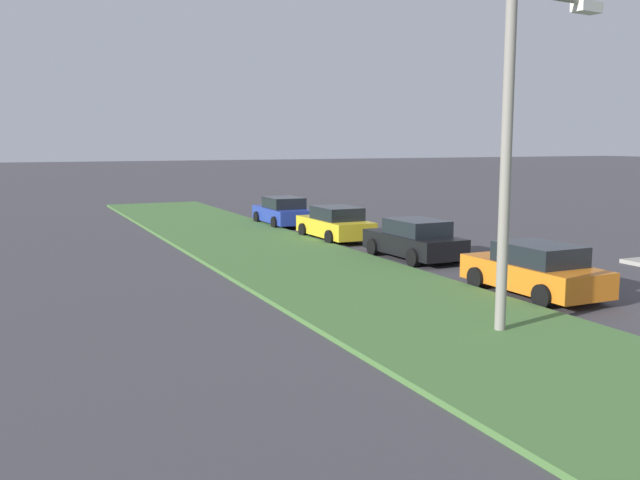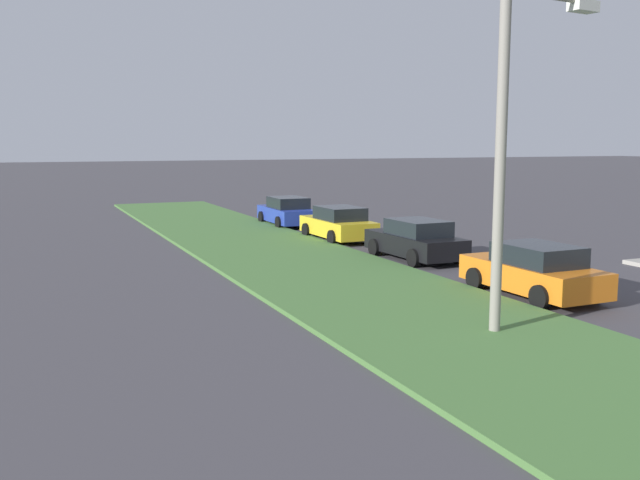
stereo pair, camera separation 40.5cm
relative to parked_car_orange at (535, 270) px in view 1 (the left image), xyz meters
The scene contains 6 objects.
grass_median 5.05m from the parked_car_orange, 54.47° to the left, with size 60.00×6.00×0.12m, color #477238.
parked_car_orange is the anchor object (origin of this frame).
parked_car_black 6.55m from the parked_car_orange, ahead, with size 4.35×2.12×1.47m.
parked_car_yellow 12.25m from the parked_car_orange, ahead, with size 4.33×2.07×1.47m.
parked_car_blue 18.11m from the parked_car_orange, ahead, with size 4.33×2.07×1.47m.
streetlight 5.55m from the parked_car_orange, 131.88° to the left, with size 0.67×2.87×7.50m.
Camera 1 is at (-7.81, 16.83, 4.25)m, focal length 39.33 mm.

